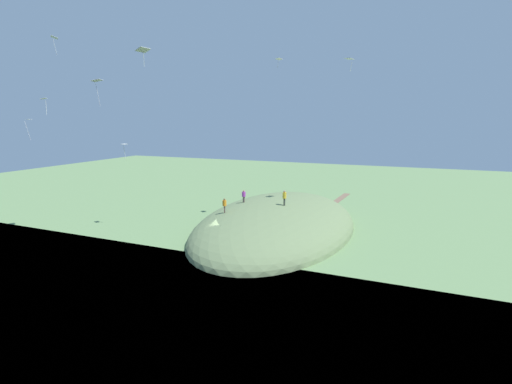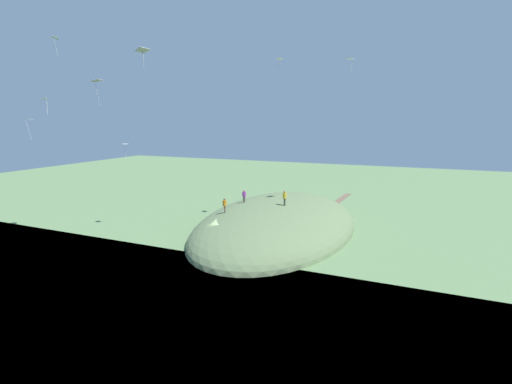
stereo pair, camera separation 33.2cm
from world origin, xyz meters
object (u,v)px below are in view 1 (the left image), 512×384
object	(u,v)px
kite_6	(349,59)
person_near_shore	(284,196)
person_walking_path	(224,204)
kite_2	(28,122)
kite_5	(279,59)
kite_3	(143,50)
kite_7	(44,100)
kite_0	(97,82)
person_on_hilltop	(244,195)
kite_1	(54,38)
kite_4	(124,145)

from	to	relation	value
kite_6	person_near_shore	bearing A→B (deg)	120.48
person_walking_path	kite_2	bearing A→B (deg)	100.99
kite_5	kite_6	size ratio (longest dim) A/B	0.78
person_near_shore	kite_2	xyz separation A→B (m)	(-14.18, 23.13, 8.72)
person_walking_path	kite_5	bearing A→B (deg)	-48.43
kite_3	kite_7	world-z (taller)	kite_3
kite_0	kite_6	bearing A→B (deg)	-39.66
kite_3	kite_7	xyz separation A→B (m)	(0.68, 13.49, -3.77)
person_near_shore	person_on_hilltop	size ratio (longest dim) A/B	1.15
kite_1	kite_3	size ratio (longest dim) A/B	1.25
kite_1	kite_3	bearing A→B (deg)	-100.88
person_near_shore	kite_1	xyz separation A→B (m)	(-10.99, 22.04, 17.33)
kite_5	kite_6	bearing A→B (deg)	-93.85
person_near_shore	kite_3	size ratio (longest dim) A/B	1.18
person_on_hilltop	kite_5	bearing A→B (deg)	71.28
kite_3	kite_4	world-z (taller)	kite_3
kite_1	kite_7	xyz separation A→B (m)	(-1.88, 0.17, -6.33)
kite_0	kite_3	distance (m)	4.85
person_near_shore	kite_0	distance (m)	23.32
person_on_hilltop	kite_4	size ratio (longest dim) A/B	0.86
kite_3	kite_6	bearing A→B (deg)	-41.06
kite_4	kite_6	bearing A→B (deg)	-70.05
kite_2	kite_1	bearing A→B (deg)	-18.87
person_near_shore	kite_2	size ratio (longest dim) A/B	0.86
person_on_hilltop	kite_0	xyz separation A→B (m)	(-17.89, 5.00, 12.41)
kite_2	person_near_shore	bearing A→B (deg)	-58.49
kite_0	kite_6	xyz separation A→B (m)	(20.63, -17.10, 3.86)
kite_1	person_near_shore	bearing A→B (deg)	-63.50
person_near_shore	kite_6	world-z (taller)	kite_6
kite_4	kite_6	world-z (taller)	kite_6
kite_1	kite_2	world-z (taller)	kite_1
person_on_hilltop	kite_6	distance (m)	20.46
kite_2	kite_6	distance (m)	35.19
kite_3	kite_0	bearing A→B (deg)	148.54
person_on_hilltop	kite_1	bearing A→B (deg)	-116.25
kite_5	person_near_shore	bearing A→B (deg)	-151.64
person_near_shore	kite_5	size ratio (longest dim) A/B	1.66
kite_5	kite_7	xyz separation A→B (m)	(-17.18, 19.88, -5.39)
kite_6	kite_7	world-z (taller)	kite_6
person_on_hilltop	kite_6	world-z (taller)	kite_6
person_near_shore	kite_5	xyz separation A→B (m)	(4.31, 2.33, 16.38)
person_near_shore	kite_0	size ratio (longest dim) A/B	0.87
person_on_hilltop	kite_0	bearing A→B (deg)	-78.23
person_near_shore	kite_7	bearing A→B (deg)	-98.57
person_on_hilltop	kite_6	size ratio (longest dim) A/B	1.12
kite_2	kite_3	xyz separation A→B (m)	(0.63, -14.41, 6.04)
kite_2	kite_6	bearing A→B (deg)	-58.71
kite_0	person_near_shore	bearing A→B (deg)	-32.51
kite_0	kite_5	xyz separation A→B (m)	(21.21, -8.45, 4.46)
kite_4	kite_7	world-z (taller)	kite_7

